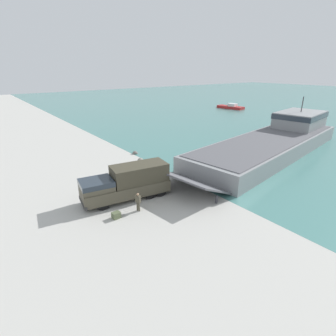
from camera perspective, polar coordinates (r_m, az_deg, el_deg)
The scene contains 9 objects.
ground_plane at distance 27.01m, azimuth -8.64°, elevation -4.16°, with size 240.00×240.00×0.00m, color #B7B5AD.
landing_craft at distance 41.56m, azimuth 22.59°, elevation 5.87°, with size 12.42×35.45×7.09m.
military_truck at distance 24.17m, azimuth -8.92°, elevation -3.15°, with size 3.71×8.32×3.11m.
soldier_on_ramp at distance 22.21m, azimuth -6.54°, elevation -7.10°, with size 0.50×0.39×1.67m.
moored_boat_a at distance 82.15m, azimuth 13.51°, elevation 12.83°, with size 8.30×3.81×1.52m.
mooring_bollard at distance 23.92m, azimuth 10.53°, elevation -6.63°, with size 0.29×0.29×0.77m.
cargo_crate at distance 21.83m, azimuth -11.21°, elevation -10.03°, with size 0.52×0.63×0.52m, color #566042.
shoreline_rock_a at distance 37.35m, azimuth -7.18°, elevation 3.10°, with size 0.78×0.78×0.78m, color #66605B.
shoreline_rock_b at distance 34.37m, azimuth -6.02°, elevation 1.55°, with size 0.81×0.81×0.81m, color gray.
Camera 1 is at (21.69, -11.39, 11.37)m, focal length 28.00 mm.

